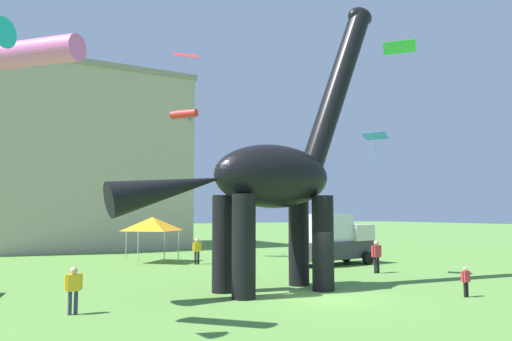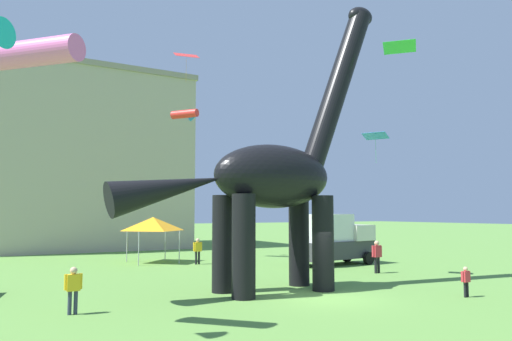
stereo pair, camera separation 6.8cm
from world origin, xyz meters
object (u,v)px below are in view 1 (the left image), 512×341
kite_high_right (186,115)px  kite_near_low (29,49)px  person_strolling_adult (73,286)px  kite_near_high (186,55)px  festival_canopy_tent (152,224)px  kite_drifting (280,190)px  kite_high_left (375,136)px  person_far_spectator (466,279)px  person_vendor_side (197,249)px  person_watching_child (376,253)px  dinosaur_sculpture (272,176)px  kite_mid_right (399,47)px  parked_box_truck (331,239)px

kite_high_right → kite_near_low: bearing=-123.1°
person_strolling_adult → kite_near_high: size_ratio=0.82×
person_strolling_adult → kite_high_right: bearing=-68.1°
festival_canopy_tent → kite_high_right: size_ratio=1.44×
festival_canopy_tent → kite_drifting: 10.02m
kite_high_right → kite_high_left: bearing=-70.3°
person_far_spectator → person_vendor_side: person_vendor_side is taller
person_watching_child → kite_high_left: (-1.05, -1.17, 6.26)m
dinosaur_sculpture → kite_near_low: size_ratio=4.77×
person_vendor_side → kite_high_right: kite_high_right is taller
person_far_spectator → kite_high_left: (1.36, 6.22, 6.61)m
dinosaur_sculpture → kite_mid_right: dinosaur_sculpture is taller
person_far_spectator → festival_canopy_tent: 20.19m
kite_near_high → kite_drifting: size_ratio=2.07×
kite_mid_right → kite_drifting: bearing=77.7°
person_strolling_adult → kite_near_low: kite_near_low is taller
kite_drifting → person_vendor_side: bearing=-166.4°
person_watching_child → kite_high_left: 6.46m
parked_box_truck → kite_high_right: size_ratio=2.66×
festival_canopy_tent → kite_near_low: (-9.34, -17.37, 5.24)m
kite_drifting → kite_near_low: (-19.04, -16.70, 2.80)m
dinosaur_sculpture → kite_high_left: 7.75m
kite_mid_right → kite_drifting: (3.35, 15.35, -5.97)m
kite_drifting → kite_near_low: bearing=-138.7°
person_vendor_side → kite_drifting: size_ratio=1.83×
dinosaur_sculpture → festival_canopy_tent: size_ratio=4.26×
dinosaur_sculpture → person_vendor_side: (1.58, 11.59, -3.85)m
person_far_spectator → kite_near_high: kite_near_high is taller
kite_mid_right → kite_near_low: 16.06m
dinosaur_sculpture → kite_high_right: 16.43m
kite_high_right → kite_near_low: (-12.11, -18.58, -2.64)m
person_far_spectator → kite_drifting: (3.26, 18.38, 4.27)m
person_far_spectator → kite_near_high: 19.19m
parked_box_truck → kite_near_high: 14.44m
kite_drifting → kite_high_left: size_ratio=0.57×
festival_canopy_tent → kite_high_right: bearing=23.6°
parked_box_truck → person_strolling_adult: (-16.90, -7.65, -0.72)m
person_vendor_side → kite_high_right: bearing=-76.1°
dinosaur_sculpture → kite_drifting: 16.23m
person_strolling_adult → kite_mid_right: 17.15m
person_strolling_adult → kite_high_left: bearing=-118.2°
parked_box_truck → festival_canopy_tent: 11.79m
person_far_spectator → person_strolling_adult: 14.60m
kite_high_right → person_watching_child: bearing=-64.7°
kite_high_right → kite_high_left: (5.03, -14.04, -3.09)m
dinosaur_sculpture → kite_near_high: size_ratio=7.19×
person_strolling_adult → kite_high_right: size_ratio=0.70×
kite_high_left → kite_mid_right: bearing=-114.5°
kite_near_low → kite_near_high: bearing=51.9°
kite_mid_right → kite_drifting: size_ratio=1.99×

